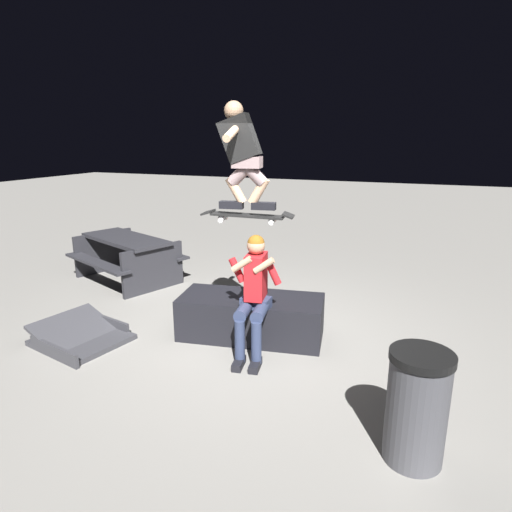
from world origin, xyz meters
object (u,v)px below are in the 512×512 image
(ledge_box_main, at_px, (251,317))
(skateboard, at_px, (247,216))
(skater_airborne, at_px, (242,151))
(kicker_ramp, at_px, (82,338))
(person_sitting_on_ledge, at_px, (254,290))
(picnic_table_back, at_px, (127,252))
(trash_bin, at_px, (417,407))

(ledge_box_main, xyz_separation_m, skateboard, (-0.04, 0.20, 1.28))
(skater_airborne, xyz_separation_m, kicker_ramp, (1.80, 0.69, -2.16))
(skateboard, bearing_deg, kicker_ramp, 20.70)
(skateboard, bearing_deg, ledge_box_main, -77.45)
(ledge_box_main, relative_size, kicker_ramp, 1.55)
(person_sitting_on_ledge, relative_size, picnic_table_back, 0.65)
(kicker_ramp, bearing_deg, trash_bin, 170.95)
(picnic_table_back, bearing_deg, kicker_ramp, 114.34)
(skater_airborne, xyz_separation_m, trash_bin, (-1.95, 1.29, -1.78))
(picnic_table_back, xyz_separation_m, trash_bin, (-4.71, 2.73, -0.06))
(ledge_box_main, relative_size, person_sitting_on_ledge, 1.28)
(ledge_box_main, relative_size, picnic_table_back, 0.83)
(ledge_box_main, xyz_separation_m, picnic_table_back, (2.78, -1.24, 0.24))
(ledge_box_main, bearing_deg, skateboard, 102.55)
(skateboard, bearing_deg, skater_airborne, 9.38)
(picnic_table_back, relative_size, trash_bin, 2.35)
(picnic_table_back, height_order, trash_bin, trash_bin)
(ledge_box_main, height_order, person_sitting_on_ledge, person_sitting_on_ledge)
(skater_airborne, xyz_separation_m, picnic_table_back, (2.76, -1.45, -1.72))
(skateboard, height_order, skater_airborne, skater_airborne)
(ledge_box_main, bearing_deg, kicker_ramp, 26.39)
(skater_airborne, distance_m, trash_bin, 2.93)
(kicker_ramp, xyz_separation_m, picnic_table_back, (0.97, -2.14, 0.44))
(skater_airborne, bearing_deg, trash_bin, 146.53)
(kicker_ramp, relative_size, trash_bin, 1.26)
(kicker_ramp, bearing_deg, picnic_table_back, -65.66)
(person_sitting_on_ledge, xyz_separation_m, picnic_table_back, (2.97, -1.62, -0.25))
(ledge_box_main, xyz_separation_m, trash_bin, (-1.94, 1.49, 0.19))
(trash_bin, bearing_deg, person_sitting_on_ledge, -32.54)
(skater_airborne, distance_m, kicker_ramp, 2.90)
(skateboard, xyz_separation_m, skater_airborne, (0.06, 0.01, 0.69))
(person_sitting_on_ledge, height_order, skateboard, skateboard)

